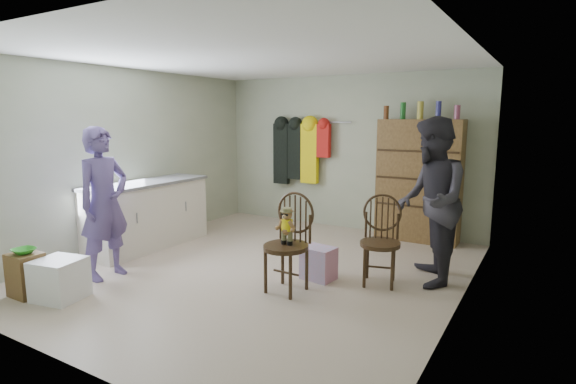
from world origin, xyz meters
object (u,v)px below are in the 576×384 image
Objects in this scene: chair_front at (289,236)px; counter at (148,214)px; dresser at (419,180)px; chair_far at (381,236)px.

counter is at bearing 173.94° from chair_front.
dresser reaches higher than counter.
chair_far is at bearing 5.60° from counter.
chair_far is 2.01m from dresser.
chair_far is (3.32, 0.33, 0.06)m from counter.
chair_front is at bearing -151.92° from chair_far.
dresser reaches higher than chair_far.
chair_far is 0.48× the size of dresser.
counter is 1.77× the size of chair_front.
chair_far is at bearing -86.59° from dresser.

